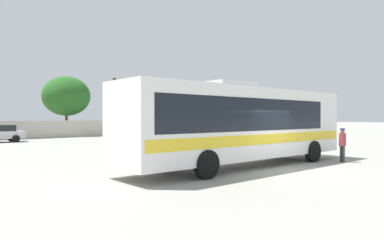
# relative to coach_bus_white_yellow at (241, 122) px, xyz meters

# --- Properties ---
(ground_plane) EXTENTS (300.00, 300.00, 0.00)m
(ground_plane) POSITION_rel_coach_bus_white_yellow_xyz_m (0.55, 8.07, -1.97)
(ground_plane) COLOR gray
(perimeter_wall) EXTENTS (80.00, 0.30, 1.85)m
(perimeter_wall) POSITION_rel_coach_bus_white_yellow_xyz_m (0.55, 27.36, -1.05)
(perimeter_wall) COLOR #B2AD9E
(perimeter_wall) RESTS_ON ground_plane
(coach_bus_white_yellow) EXTENTS (12.43, 3.10, 3.70)m
(coach_bus_white_yellow) POSITION_rel_coach_bus_white_yellow_xyz_m (0.00, 0.00, 0.00)
(coach_bus_white_yellow) COLOR white
(coach_bus_white_yellow) RESTS_ON ground_plane
(attendant_by_bus_door) EXTENTS (0.46, 0.46, 1.66)m
(attendant_by_bus_door) POSITION_rel_coach_bus_white_yellow_xyz_m (4.92, -2.40, -1.03)
(attendant_by_bus_door) COLOR #38383D
(attendant_by_bus_door) RESTS_ON ground_plane
(utility_pole_near) EXTENTS (1.80, 0.29, 7.41)m
(utility_pole_near) POSITION_rel_coach_bus_white_yellow_xyz_m (12.06, 30.89, 1.91)
(utility_pole_near) COLOR #4C3823
(utility_pole_near) RESTS_ON ground_plane
(utility_pole_far) EXTENTS (1.79, 0.43, 7.22)m
(utility_pole_far) POSITION_rel_coach_bus_white_yellow_xyz_m (10.71, 29.05, 1.81)
(utility_pole_far) COLOR #4C3823
(utility_pole_far) RESTS_ON ground_plane
(roadside_tree_midright) EXTENTS (5.54, 5.54, 7.09)m
(roadside_tree_midright) POSITION_rel_coach_bus_white_yellow_xyz_m (5.22, 30.60, 2.76)
(roadside_tree_midright) COLOR brown
(roadside_tree_midright) RESTS_ON ground_plane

